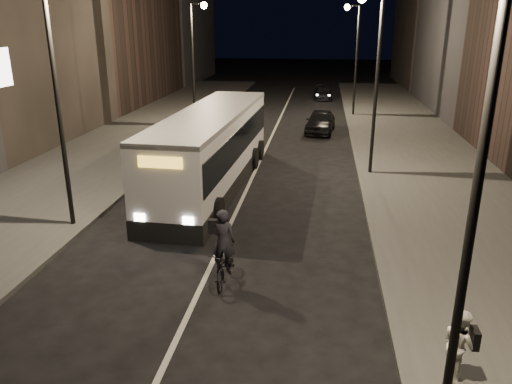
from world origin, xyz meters
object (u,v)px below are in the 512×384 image
(city_bus, at_px, (212,146))
(car_mid, at_px, (239,105))
(streetlight_right_near, at_px, (465,142))
(cyclist_on_bicycle, at_px, (224,258))
(streetlight_right_far, at_px, (354,45))
(car_near, at_px, (320,121))
(car_far, at_px, (323,93))
(streetlight_left_near, at_px, (62,77))
(streetlight_left_far, at_px, (196,48))
(streetlight_right_mid, at_px, (372,61))
(pedestrian_woman, at_px, (459,344))

(city_bus, distance_m, car_mid, 18.79)
(streetlight_right_near, bearing_deg, car_mid, 105.35)
(cyclist_on_bicycle, bearing_deg, streetlight_right_far, 79.54)
(car_near, bearing_deg, city_bus, -105.44)
(car_far, bearing_deg, streetlight_right_far, -79.75)
(streetlight_right_far, xyz_separation_m, car_near, (-2.23, -6.41, -4.62))
(cyclist_on_bicycle, xyz_separation_m, car_far, (2.61, 36.12, -0.17))
(streetlight_right_far, bearing_deg, cyclist_on_bicycle, -99.82)
(streetlight_right_far, distance_m, car_far, 10.30)
(streetlight_left_near, distance_m, cyclist_on_bicycle, 8.19)
(streetlight_right_far, relative_size, car_mid, 1.88)
(car_far, bearing_deg, city_bus, -103.03)
(streetlight_right_near, height_order, car_near, streetlight_right_near)
(streetlight_right_near, height_order, streetlight_left_far, same)
(streetlight_right_near, xyz_separation_m, car_near, (-2.23, 25.59, -4.62))
(car_mid, relative_size, car_far, 1.06)
(cyclist_on_bicycle, bearing_deg, streetlight_left_far, 105.01)
(streetlight_left_near, relative_size, car_near, 1.86)
(streetlight_right_mid, height_order, streetlight_right_far, same)
(streetlight_right_mid, distance_m, streetlight_left_near, 13.33)
(streetlight_right_near, bearing_deg, streetlight_right_mid, 90.00)
(streetlight_right_mid, distance_m, car_mid, 18.86)
(city_bus, bearing_deg, streetlight_right_mid, 23.25)
(car_near, relative_size, car_far, 1.07)
(city_bus, bearing_deg, streetlight_right_far, 72.05)
(streetlight_right_far, xyz_separation_m, cyclist_on_bicycle, (-4.71, -27.24, -4.60))
(streetlight_left_near, height_order, car_far, streetlight_left_near)
(car_near, bearing_deg, streetlight_right_far, 76.36)
(streetlight_left_near, xyz_separation_m, city_bus, (3.73, 5.37, -3.51))
(streetlight_right_near, relative_size, streetlight_left_far, 1.00)
(pedestrian_woman, bearing_deg, cyclist_on_bicycle, 40.83)
(city_bus, distance_m, car_far, 27.96)
(car_near, height_order, car_far, car_near)
(streetlight_left_near, xyz_separation_m, cyclist_on_bicycle, (5.95, -3.24, -4.60))
(car_near, bearing_deg, streetlight_left_far, -177.17)
(streetlight_right_mid, bearing_deg, streetlight_left_near, -143.12)
(city_bus, xyz_separation_m, car_mid, (-1.86, 18.66, -1.14))
(streetlight_right_near, relative_size, streetlight_left_near, 1.00)
(streetlight_right_near, relative_size, cyclist_on_bicycle, 3.56)
(streetlight_right_near, bearing_deg, cyclist_on_bicycle, 134.70)
(streetlight_right_mid, relative_size, pedestrian_woman, 5.27)
(car_mid, distance_m, car_far, 11.09)
(city_bus, bearing_deg, car_near, 71.44)
(cyclist_on_bicycle, relative_size, car_far, 0.56)
(cyclist_on_bicycle, height_order, pedestrian_woman, cyclist_on_bicycle)
(streetlight_right_far, xyz_separation_m, car_far, (-2.10, 8.88, -4.77))
(cyclist_on_bicycle, height_order, car_mid, cyclist_on_bicycle)
(streetlight_left_near, xyz_separation_m, car_mid, (1.87, 24.03, -4.65))
(car_far, bearing_deg, cyclist_on_bicycle, -97.21)
(streetlight_left_near, bearing_deg, car_mid, 85.54)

